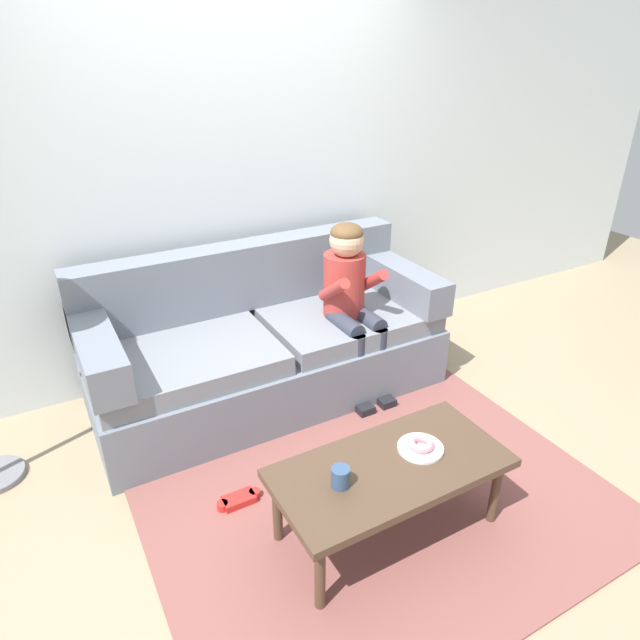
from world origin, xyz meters
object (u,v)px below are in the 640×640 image
at_px(coffee_table, 391,472).
at_px(mug, 340,477).
at_px(toy_controller, 239,500).
at_px(couch, 266,346).
at_px(person_child, 351,293).
at_px(donut, 421,444).

relative_size(coffee_table, mug, 11.72).
bearing_deg(coffee_table, toy_controller, 138.25).
relative_size(couch, toy_controller, 9.58).
relative_size(person_child, mug, 12.24).
xyz_separation_m(donut, mug, (-0.44, -0.02, 0.01)).
bearing_deg(mug, donut, 2.54).
distance_m(couch, toy_controller, 1.06).
distance_m(coffee_table, mug, 0.28).
bearing_deg(toy_controller, person_child, -0.72).
bearing_deg(couch, donut, -82.24).
relative_size(person_child, toy_controller, 4.87).
relative_size(couch, coffee_table, 2.05).
bearing_deg(toy_controller, coffee_table, -74.57).
bearing_deg(donut, toy_controller, 146.90).
height_order(couch, donut, couch).
height_order(person_child, donut, person_child).
bearing_deg(person_child, mug, -123.41).
height_order(couch, coffee_table, couch).
relative_size(donut, toy_controller, 0.53).
xyz_separation_m(person_child, toy_controller, (-1.04, -0.65, -0.65)).
distance_m(couch, mug, 1.37).
relative_size(donut, mug, 1.33).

